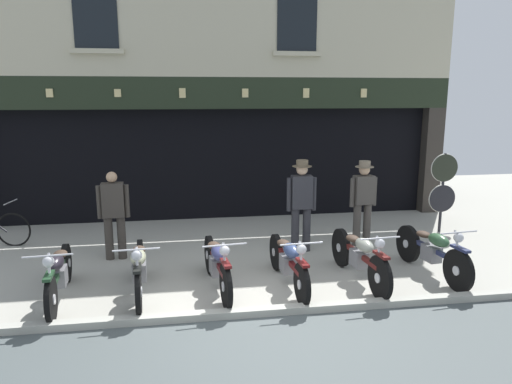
% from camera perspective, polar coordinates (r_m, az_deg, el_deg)
% --- Properties ---
extents(ground, '(23.19, 22.00, 0.18)m').
position_cam_1_polar(ground, '(5.71, 0.05, -19.73)').
color(ground, '#A1A094').
extents(shop_facade, '(11.49, 4.42, 5.91)m').
position_cam_1_polar(shop_facade, '(12.92, -5.49, 5.95)').
color(shop_facade, black).
rests_on(shop_facade, ground).
extents(motorcycle_far_left, '(0.62, 2.02, 0.91)m').
position_cam_1_polar(motorcycle_far_left, '(7.46, -22.63, -8.98)').
color(motorcycle_far_left, black).
rests_on(motorcycle_far_left, ground).
extents(motorcycle_left, '(0.62, 1.96, 0.92)m').
position_cam_1_polar(motorcycle_left, '(7.27, -13.85, -8.86)').
color(motorcycle_left, black).
rests_on(motorcycle_left, ground).
extents(motorcycle_center_left, '(0.62, 2.00, 0.91)m').
position_cam_1_polar(motorcycle_center_left, '(7.29, -4.67, -8.51)').
color(motorcycle_center_left, black).
rests_on(motorcycle_center_left, ground).
extents(motorcycle_center, '(0.62, 2.04, 0.90)m').
position_cam_1_polar(motorcycle_center, '(7.41, 3.92, -8.22)').
color(motorcycle_center, black).
rests_on(motorcycle_center, ground).
extents(motorcycle_center_right, '(0.62, 2.08, 0.92)m').
position_cam_1_polar(motorcycle_center_right, '(7.73, 12.34, -7.48)').
color(motorcycle_center_right, black).
rests_on(motorcycle_center_right, ground).
extents(motorcycle_right, '(0.62, 2.00, 0.92)m').
position_cam_1_polar(motorcycle_right, '(8.32, 20.41, -6.60)').
color(motorcycle_right, black).
rests_on(motorcycle_right, ground).
extents(salesman_left, '(0.56, 0.26, 1.60)m').
position_cam_1_polar(salesman_left, '(8.82, -16.71, -2.27)').
color(salesman_left, '#38332D').
rests_on(salesman_left, ground).
extents(shopkeeper_center, '(0.56, 0.36, 1.75)m').
position_cam_1_polar(shopkeeper_center, '(8.89, 5.48, -1.07)').
color(shopkeeper_center, '#2D2D33').
rests_on(shopkeeper_center, ground).
extents(salesman_right, '(0.56, 0.35, 1.68)m').
position_cam_1_polar(salesman_right, '(9.46, 12.73, -0.79)').
color(salesman_right, '#47423D').
rests_on(salesman_right, ground).
extents(tyre_sign_pole, '(0.61, 0.06, 1.71)m').
position_cam_1_polar(tyre_sign_pole, '(10.84, 21.54, 0.85)').
color(tyre_sign_pole, '#232328').
rests_on(tyre_sign_pole, ground).
extents(advert_board_near, '(0.67, 0.03, 1.07)m').
position_cam_1_polar(advert_board_near, '(11.31, -13.68, 4.53)').
color(advert_board_near, beige).
extents(advert_board_far, '(0.84, 0.03, 0.95)m').
position_cam_1_polar(advert_board_far, '(11.43, -18.59, 4.50)').
color(advert_board_far, silver).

